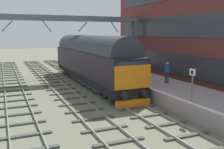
% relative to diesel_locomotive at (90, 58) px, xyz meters
% --- Properties ---
extents(ground_plane, '(140.00, 140.00, 0.00)m').
position_rel_diesel_locomotive_xyz_m(ground_plane, '(-0.00, -6.72, -2.48)').
color(ground_plane, '#646552').
rests_on(ground_plane, ground).
extents(track_main, '(2.50, 60.00, 0.15)m').
position_rel_diesel_locomotive_xyz_m(track_main, '(-0.00, -6.72, -2.42)').
color(track_main, gray).
rests_on(track_main, ground).
extents(track_adjacent_west, '(2.50, 60.00, 0.15)m').
position_rel_diesel_locomotive_xyz_m(track_adjacent_west, '(-3.26, -6.72, -2.42)').
color(track_adjacent_west, gray).
rests_on(track_adjacent_west, ground).
extents(track_adjacent_far_west, '(2.50, 60.00, 0.15)m').
position_rel_diesel_locomotive_xyz_m(track_adjacent_far_west, '(-7.06, -6.72, -2.42)').
color(track_adjacent_far_west, slate).
rests_on(track_adjacent_far_west, ground).
extents(station_platform, '(4.00, 44.00, 1.01)m').
position_rel_diesel_locomotive_xyz_m(station_platform, '(3.60, -6.72, -1.98)').
color(station_platform, gray).
rests_on(station_platform, ground).
extents(station_building, '(4.65, 29.14, 10.62)m').
position_rel_diesel_locomotive_xyz_m(station_building, '(9.64, -5.78, 2.83)').
color(station_building, brown).
rests_on(station_building, ground).
extents(diesel_locomotive, '(2.74, 17.87, 4.68)m').
position_rel_diesel_locomotive_xyz_m(diesel_locomotive, '(0.00, 0.00, 0.00)').
color(diesel_locomotive, black).
rests_on(diesel_locomotive, ground).
extents(platform_number_sign, '(0.10, 0.44, 1.85)m').
position_rel_diesel_locomotive_xyz_m(platform_number_sign, '(2.06, -12.04, -0.24)').
color(platform_number_sign, slate).
rests_on(platform_number_sign, station_platform).
extents(waiting_passenger, '(0.46, 0.46, 1.64)m').
position_rel_diesel_locomotive_xyz_m(waiting_passenger, '(3.96, -6.94, -0.49)').
color(waiting_passenger, '#27293D').
rests_on(waiting_passenger, station_platform).
extents(overhead_footbridge, '(16.36, 2.00, 6.66)m').
position_rel_diesel_locomotive_xyz_m(overhead_footbridge, '(-1.48, 3.69, 3.63)').
color(overhead_footbridge, slate).
rests_on(overhead_footbridge, ground).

